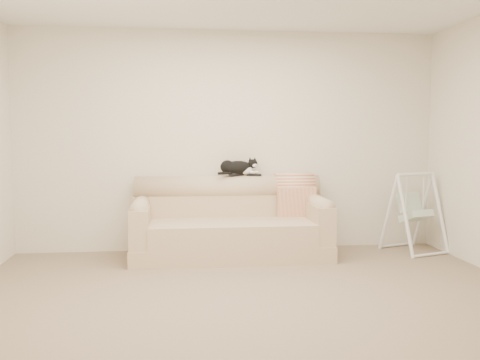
# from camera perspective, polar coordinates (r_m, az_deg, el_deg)

# --- Properties ---
(ground_plane) EXTENTS (5.00, 5.00, 0.00)m
(ground_plane) POSITION_cam_1_polar(r_m,az_deg,el_deg) (4.62, 1.31, -12.56)
(ground_plane) COLOR #7A624D
(ground_plane) RESTS_ON ground
(room_shell) EXTENTS (5.04, 4.04, 2.60)m
(room_shell) POSITION_cam_1_polar(r_m,az_deg,el_deg) (4.40, 1.35, 6.75)
(room_shell) COLOR beige
(room_shell) RESTS_ON ground
(sofa) EXTENTS (2.20, 0.93, 0.90)m
(sofa) POSITION_cam_1_polar(r_m,az_deg,el_deg) (6.09, -1.09, -4.85)
(sofa) COLOR tan
(sofa) RESTS_ON ground
(remote_a) EXTENTS (0.18, 0.12, 0.03)m
(remote_a) POSITION_cam_1_polar(r_m,az_deg,el_deg) (6.26, -0.41, 0.57)
(remote_a) COLOR black
(remote_a) RESTS_ON sofa
(remote_b) EXTENTS (0.17, 0.06, 0.02)m
(remote_b) POSITION_cam_1_polar(r_m,az_deg,el_deg) (6.29, 1.51, 0.57)
(remote_b) COLOR black
(remote_b) RESTS_ON sofa
(tuxedo_cat) EXTENTS (0.51, 0.31, 0.21)m
(tuxedo_cat) POSITION_cam_1_polar(r_m,az_deg,el_deg) (6.26, -0.24, 1.38)
(tuxedo_cat) COLOR black
(tuxedo_cat) RESTS_ON sofa
(throw_blanket) EXTENTS (0.45, 0.38, 0.58)m
(throw_blanket) POSITION_cam_1_polar(r_m,az_deg,el_deg) (6.38, 5.80, -1.03)
(throw_blanket) COLOR #C3563D
(throw_blanket) RESTS_ON sofa
(baby_swing) EXTENTS (0.73, 0.76, 0.94)m
(baby_swing) POSITION_cam_1_polar(r_m,az_deg,el_deg) (6.64, 18.05, -3.26)
(baby_swing) COLOR white
(baby_swing) RESTS_ON ground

